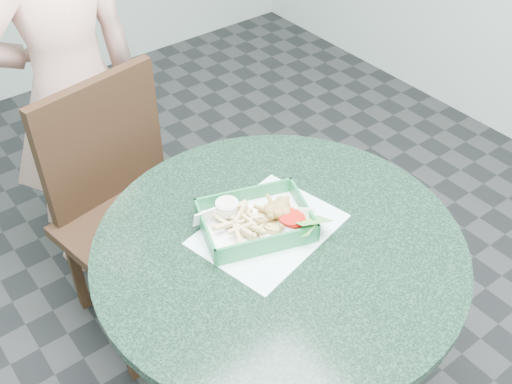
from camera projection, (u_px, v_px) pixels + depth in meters
cafe_table at (278, 290)px, 1.68m from camera, size 0.98×0.98×0.75m
dining_chair at (125, 197)px, 2.06m from camera, size 0.47×0.47×0.93m
diner_person at (70, 83)px, 2.09m from camera, size 0.61×0.42×1.64m
placemat at (268, 235)px, 1.61m from camera, size 0.42×0.35×0.00m
food_basket at (256, 229)px, 1.60m from camera, size 0.28×0.21×0.06m
crab_sandwich at (275, 213)px, 1.60m from camera, size 0.11×0.11×0.07m
fries_pile at (241, 228)px, 1.57m from camera, size 0.15×0.16×0.05m
sauce_ramekin at (224, 219)px, 1.58m from camera, size 0.06×0.06×0.03m
garnish_cup at (296, 220)px, 1.59m from camera, size 0.11×0.11×0.04m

